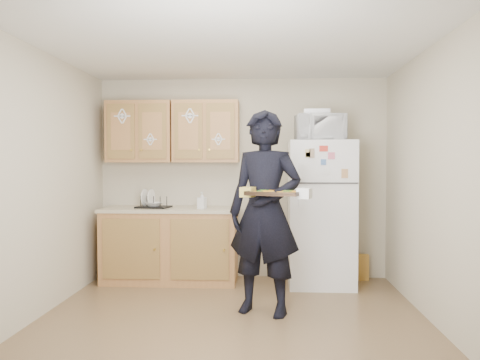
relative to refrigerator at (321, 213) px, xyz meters
name	(u,v)px	position (x,y,z in m)	size (l,w,h in m)	color
floor	(231,324)	(-0.95, -1.43, -0.85)	(3.60, 3.60, 0.00)	brown
ceiling	(231,42)	(-0.95, -1.43, 1.65)	(3.60, 3.60, 0.00)	silver
wall_back	(242,178)	(-0.95, 0.37, 0.40)	(3.60, 0.04, 2.50)	#BBB097
wall_front	(203,201)	(-0.95, -3.23, 0.40)	(3.60, 0.04, 2.50)	#BBB097
wall_left	(33,184)	(-2.75, -1.43, 0.40)	(0.04, 3.60, 2.50)	#BBB097
wall_right	(439,185)	(0.85, -1.43, 0.40)	(0.04, 3.60, 2.50)	#BBB097
refrigerator	(321,213)	(0.00, 0.00, 0.00)	(0.75, 0.70, 1.70)	white
base_cabinet	(171,246)	(-1.80, 0.05, -0.42)	(1.60, 0.60, 0.86)	#935D33
countertop	(171,209)	(-1.80, 0.05, 0.03)	(1.64, 0.64, 0.04)	#BCB291
upper_cab_left	(141,132)	(-2.20, 0.18, 0.98)	(0.80, 0.33, 0.75)	#935D33
upper_cab_right	(206,132)	(-1.38, 0.18, 0.98)	(0.80, 0.33, 0.75)	#935D33
cereal_box	(360,267)	(0.52, 0.24, -0.69)	(0.20, 0.07, 0.32)	gold
person	(265,212)	(-0.65, -1.10, 0.12)	(0.71, 0.47, 1.94)	black
baking_tray	(275,194)	(-0.56, -1.38, 0.32)	(0.47, 0.34, 0.04)	black
pizza_front_left	(261,192)	(-0.69, -1.42, 0.33)	(0.16, 0.16, 0.02)	#F1A81E
pizza_front_right	(285,193)	(-0.48, -1.49, 0.33)	(0.16, 0.16, 0.02)	#F1A81E
pizza_back_left	(267,191)	(-0.64, -1.28, 0.33)	(0.16, 0.16, 0.02)	#F1A81E
pizza_back_right	(290,192)	(-0.43, -1.35, 0.33)	(0.16, 0.16, 0.02)	#F1A81E
microwave	(320,128)	(-0.02, -0.05, 1.00)	(0.55, 0.37, 0.30)	white
foil_pan	(317,112)	(-0.05, -0.02, 1.19)	(0.30, 0.21, 0.06)	silver
dish_rack	(154,202)	(-2.00, 0.03, 0.13)	(0.38, 0.28, 0.15)	black
bowl	(154,204)	(-2.00, 0.03, 0.09)	(0.20, 0.20, 0.05)	silver
soap_bottle	(202,200)	(-1.40, -0.04, 0.15)	(0.09, 0.09, 0.20)	white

